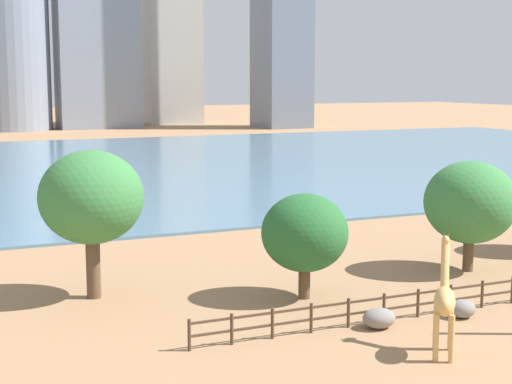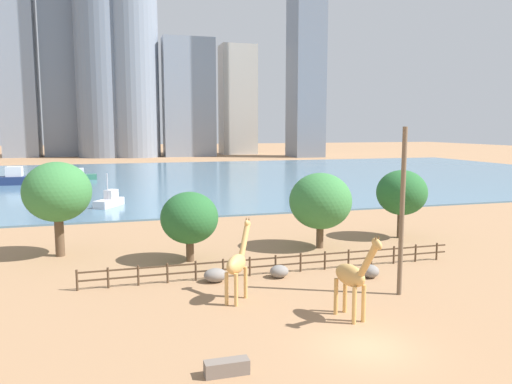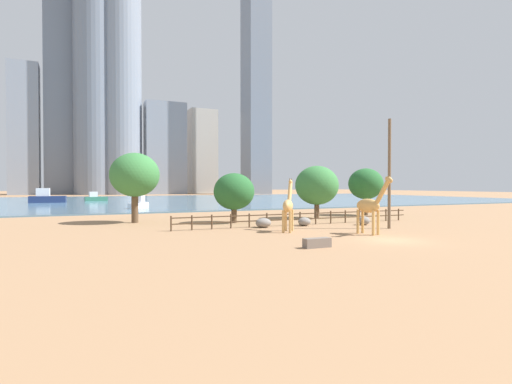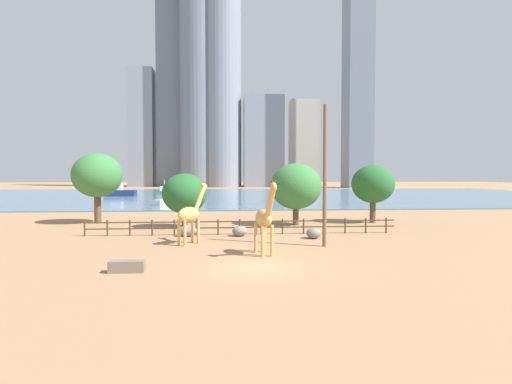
% 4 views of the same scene
% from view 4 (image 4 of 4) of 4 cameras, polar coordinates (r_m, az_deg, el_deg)
% --- Properties ---
extents(ground_plane, '(400.00, 400.00, 0.00)m').
position_cam_4_polar(ground_plane, '(101.50, -3.57, -0.44)').
color(ground_plane, '#9E7551').
extents(harbor_water, '(180.00, 86.00, 0.20)m').
position_cam_4_polar(harbor_water, '(98.50, -3.54, -0.47)').
color(harbor_water, slate).
rests_on(harbor_water, ground).
extents(giraffe_tall, '(2.38, 2.92, 4.57)m').
position_cam_4_polar(giraffe_tall, '(29.26, -9.37, -3.12)').
color(giraffe_tall, tan).
rests_on(giraffe_tall, ground).
extents(giraffe_companion, '(1.30, 3.46, 4.77)m').
position_cam_4_polar(giraffe_companion, '(24.88, 1.24, -3.81)').
color(giraffe_companion, tan).
rests_on(giraffe_companion, ground).
extents(utility_pole, '(0.28, 0.28, 9.88)m').
position_cam_4_polar(utility_pole, '(28.19, 9.80, 2.29)').
color(utility_pole, brown).
rests_on(utility_pole, ground).
extents(boulder_near_fence, '(1.16, 1.14, 0.85)m').
position_cam_4_polar(boulder_near_fence, '(31.91, 8.23, -5.83)').
color(boulder_near_fence, gray).
rests_on(boulder_near_fence, ground).
extents(boulder_by_pole, '(1.49, 1.17, 0.88)m').
position_cam_4_polar(boulder_by_pole, '(33.19, -9.72, -5.50)').
color(boulder_by_pole, gray).
rests_on(boulder_by_pole, ground).
extents(boulder_small, '(1.25, 1.10, 0.83)m').
position_cam_4_polar(boulder_small, '(32.83, -2.34, -5.60)').
color(boulder_small, gray).
rests_on(boulder_small, ground).
extents(feeding_trough, '(1.80, 0.60, 0.60)m').
position_cam_4_polar(feeding_trough, '(21.84, -17.97, -10.08)').
color(feeding_trough, '#72665B').
rests_on(feeding_trough, ground).
extents(enclosure_fence, '(26.12, 0.14, 1.30)m').
position_cam_4_polar(enclosure_fence, '(33.66, -2.04, -4.82)').
color(enclosure_fence, '#4C3826').
rests_on(enclosure_fence, ground).
extents(tree_left_large, '(4.46, 4.46, 6.09)m').
position_cam_4_polar(tree_left_large, '(43.70, 16.37, 1.08)').
color(tree_left_large, brown).
rests_on(tree_left_large, ground).
extents(tree_center_broad, '(5.06, 5.06, 7.27)m').
position_cam_4_polar(tree_center_broad, '(44.48, -21.74, 2.18)').
color(tree_center_broad, brown).
rests_on(tree_center_broad, ground).
extents(tree_right_tall, '(5.09, 5.09, 6.18)m').
position_cam_4_polar(tree_right_tall, '(39.97, 5.71, 0.80)').
color(tree_right_tall, brown).
rests_on(tree_right_tall, ground).
extents(tree_left_small, '(4.23, 4.23, 5.17)m').
position_cam_4_polar(tree_left_small, '(38.42, -10.17, -0.24)').
color(tree_left_small, brown).
rests_on(tree_left_small, ground).
extents(boat_ferry, '(7.12, 2.93, 3.07)m').
position_cam_4_polar(boat_ferry, '(97.43, -18.91, 0.05)').
color(boat_ferry, navy).
rests_on(boat_ferry, harbor_water).
extents(boat_sailboat, '(5.10, 2.32, 2.17)m').
position_cam_4_polar(boat_sailboat, '(100.79, -12.75, 0.02)').
color(boat_sailboat, '#337259').
rests_on(boat_sailboat, harbor_water).
extents(boat_tug, '(3.77, 4.75, 4.11)m').
position_cam_4_polar(boat_tug, '(66.33, -12.75, -1.21)').
color(boat_tug, silver).
rests_on(boat_tug, harbor_water).
extents(skyline_tower_needle, '(17.20, 8.38, 39.49)m').
position_cam_4_polar(skyline_tower_needle, '(174.71, 1.10, 7.22)').
color(skyline_tower_needle, gray).
rests_on(skyline_tower_needle, ground).
extents(skyline_block_central, '(16.65, 16.65, 97.14)m').
position_cam_4_polar(skyline_block_central, '(182.76, -8.15, 16.15)').
color(skyline_block_central, slate).
rests_on(skyline_block_central, ground).
extents(skyline_tower_glass, '(13.27, 9.29, 102.10)m').
position_cam_4_polar(skyline_tower_glass, '(192.65, -11.88, 16.16)').
color(skyline_tower_glass, slate).
rests_on(skyline_tower_glass, ground).
extents(skyline_block_left, '(12.80, 9.32, 39.53)m').
position_cam_4_polar(skyline_block_left, '(187.23, 6.83, 6.89)').
color(skyline_block_left, '#B7B2A8').
rests_on(skyline_block_left, ground).
extents(skyline_block_right, '(11.05, 10.70, 52.75)m').
position_cam_4_polar(skyline_block_right, '(189.75, -15.99, 8.76)').
color(skyline_block_right, gray).
rests_on(skyline_block_right, ground).
extents(skyline_tower_short, '(15.98, 15.98, 94.33)m').
position_cam_4_polar(skyline_tower_short, '(179.94, -4.78, 15.92)').
color(skyline_tower_short, gray).
rests_on(skyline_tower_short, ground).
extents(skyline_block_wide, '(10.07, 11.56, 87.33)m').
position_cam_4_polar(skyline_block_wide, '(173.23, 14.33, 15.21)').
color(skyline_block_wide, slate).
rests_on(skyline_block_wide, ground).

